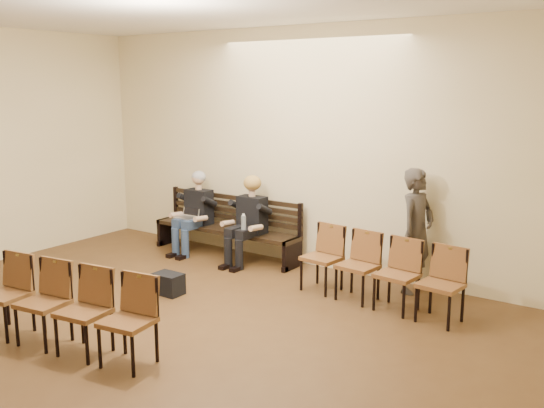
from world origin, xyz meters
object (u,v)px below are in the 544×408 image
at_px(seated_man, 195,213).
at_px(laptop, 186,219).
at_px(seated_woman, 248,223).
at_px(chair_row_back, 63,308).
at_px(water_bottle, 244,230).
at_px(chair_row_front, 377,271).
at_px(passerby, 417,222).
at_px(bench, 226,241).
at_px(bag, 168,284).

distance_m(seated_man, laptop, 0.18).
distance_m(seated_woman, chair_row_back, 3.52).
xyz_separation_m(water_bottle, chair_row_front, (2.26, -0.27, -0.13)).
bearing_deg(passerby, seated_man, 103.73).
bearing_deg(laptop, chair_row_back, -55.66).
bearing_deg(chair_row_back, laptop, 104.54).
height_order(bench, seated_woman, seated_woman).
height_order(bench, laptop, laptop).
xyz_separation_m(seated_man, bag, (1.07, -1.71, -0.50)).
distance_m(seated_woman, laptop, 1.13).
bearing_deg(seated_woman, chair_row_back, -85.36).
bearing_deg(bench, seated_woman, -12.48).
bearing_deg(laptop, bag, -42.63).
distance_m(seated_man, bag, 2.08).
relative_size(seated_man, passerby, 0.68).
height_order(seated_man, chair_row_front, seated_man).
height_order(bag, chair_row_front, chair_row_front).
bearing_deg(bench, seated_man, -167.20).
bearing_deg(water_bottle, bench, 149.99).
bearing_deg(chair_row_front, passerby, 81.72).
bearing_deg(chair_row_back, bench, 94.62).
bearing_deg(seated_man, chair_row_front, -8.77).
height_order(laptop, bag, laptop).
relative_size(seated_woman, passerby, 0.66).
height_order(water_bottle, chair_row_front, chair_row_front).
relative_size(laptop, passerby, 0.18).
distance_m(seated_woman, water_bottle, 0.28).
bearing_deg(water_bottle, seated_man, 167.74).
xyz_separation_m(water_bottle, chair_row_back, (0.18, -3.25, -0.13)).
xyz_separation_m(bench, seated_man, (-0.53, -0.12, 0.41)).
height_order(passerby, chair_row_front, passerby).
height_order(seated_man, bag, seated_man).
xyz_separation_m(seated_man, water_bottle, (1.18, -0.26, -0.06)).
bearing_deg(seated_man, laptop, -105.98).
relative_size(seated_man, chair_row_back, 0.60).
bearing_deg(bag, chair_row_back, -80.86).
xyz_separation_m(bench, water_bottle, (0.65, -0.38, 0.35)).
bearing_deg(passerby, bag, 137.25).
xyz_separation_m(seated_woman, laptop, (-1.12, -0.17, -0.05)).
height_order(bench, chair_row_back, chair_row_back).
xyz_separation_m(seated_woman, water_bottle, (0.11, -0.26, -0.05)).
xyz_separation_m(laptop, passerby, (3.68, 0.39, 0.36)).
distance_m(laptop, bag, 1.95).
relative_size(bag, chair_row_front, 0.18).
xyz_separation_m(bench, passerby, (3.10, 0.10, 0.71)).
relative_size(seated_woman, chair_row_front, 0.58).
distance_m(bag, chair_row_front, 2.66).
xyz_separation_m(bag, chair_row_back, (0.29, -1.80, 0.30)).
height_order(seated_woman, water_bottle, seated_woman).
distance_m(bag, chair_row_back, 1.85).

